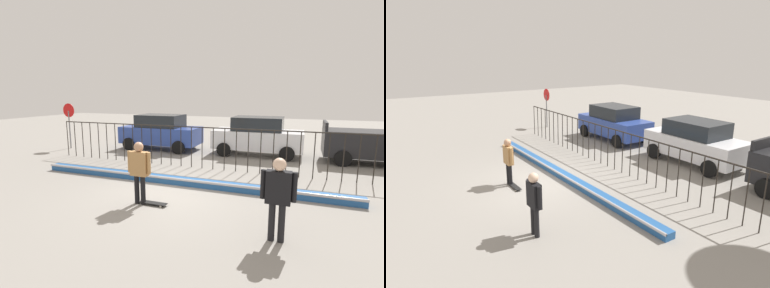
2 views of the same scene
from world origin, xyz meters
The scene contains 9 objects.
ground_plane centered at (0.00, 0.00, 0.00)m, with size 60.00×60.00×0.00m, color gray.
bowl_coping_ledge centered at (0.00, 1.16, 0.12)m, with size 11.00×0.40×0.27m.
perimeter_fence centered at (0.00, 3.45, 1.06)m, with size 14.04×0.04×1.70m.
skateboarder centered at (-0.34, -0.82, 1.04)m, with size 0.70×0.26×1.73m.
skateboard centered at (0.04, -0.79, 0.06)m, with size 0.80×0.20×0.07m.
camera_operator centered at (3.35, -1.60, 1.05)m, with size 0.71×0.27×1.76m.
parked_car_blue centered at (-3.48, 6.61, 0.97)m, with size 4.30×2.12×1.90m.
parked_car_white centered at (1.72, 6.89, 0.97)m, with size 4.30×2.12×1.90m.
stop_sign centered at (-8.33, 5.00, 1.62)m, with size 0.76×0.07×2.50m.
Camera 1 is at (3.69, -7.34, 2.99)m, focal length 26.73 mm.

